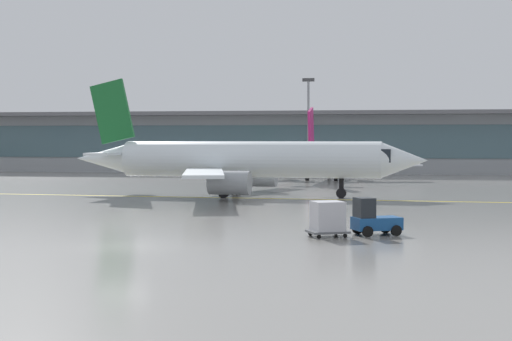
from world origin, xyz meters
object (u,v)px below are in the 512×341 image
(gate_airplane_1, at_px, (323,159))
(taxiing_regional_jet, at_px, (246,161))
(cargo_dolly_lead, at_px, (328,217))
(apron_light_mast_1, at_px, (308,122))
(baggage_tug, at_px, (373,219))

(gate_airplane_1, relative_size, taxiing_regional_jet, 0.81)
(taxiing_regional_jet, bearing_deg, cargo_dolly_lead, -68.12)
(gate_airplane_1, height_order, cargo_dolly_lead, gate_airplane_1)
(gate_airplane_1, xyz_separation_m, taxiing_regional_jet, (-4.87, -29.74, 0.63))
(cargo_dolly_lead, distance_m, apron_light_mast_1, 75.14)
(taxiing_regional_jet, distance_m, baggage_tug, 30.13)
(apron_light_mast_1, bearing_deg, cargo_dolly_lead, -83.79)
(taxiing_regional_jet, height_order, apron_light_mast_1, apron_light_mast_1)
(gate_airplane_1, relative_size, baggage_tug, 9.26)
(taxiing_regional_jet, xyz_separation_m, apron_light_mast_1, (1.48, 45.75, 4.58))
(cargo_dolly_lead, bearing_deg, gate_airplane_1, 70.11)
(gate_airplane_1, distance_m, taxiing_regional_jet, 30.14)
(baggage_tug, relative_size, cargo_dolly_lead, 1.14)
(gate_airplane_1, xyz_separation_m, apron_light_mast_1, (-3.40, 16.02, 5.20))
(cargo_dolly_lead, bearing_deg, taxiing_regional_jet, 83.99)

